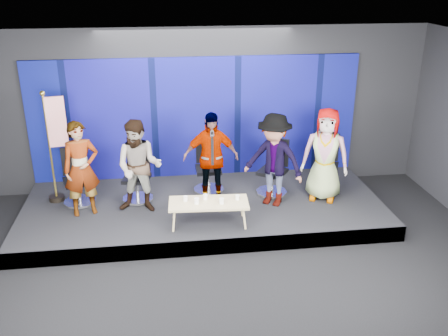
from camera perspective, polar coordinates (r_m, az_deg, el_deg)
The scene contains 21 objects.
ground at distance 7.90m, azimuth -0.54°, elevation -13.75°, with size 10.00×10.00×0.00m, color black.
room_walls at distance 6.77m, azimuth -0.61°, elevation 3.17°, with size 10.02×8.02×3.51m.
riser at distance 9.95m, azimuth -2.33°, elevation -4.66°, with size 7.00×3.00×0.30m, color black.
backdrop at distance 10.77m, azimuth -3.18°, elevation 5.73°, with size 7.00×0.08×2.60m, color #08105E.
chair_a at distance 10.11m, azimuth -16.38°, elevation -1.93°, with size 0.77×0.77×1.10m.
panelist_a at distance 9.45m, azimuth -15.99°, elevation -0.10°, with size 0.65×0.43×1.79m, color black.
chair_b at distance 9.99m, azimuth -9.84°, elevation -1.64°, with size 0.73×0.73×1.10m.
panelist_b at distance 9.32m, azimuth -9.68°, elevation 0.14°, with size 0.87×0.67×1.78m, color black.
chair_c at distance 10.24m, azimuth -1.81°, elevation -0.64°, with size 0.63×0.63×1.12m.
panelist_c at distance 9.57m, azimuth -1.53°, elevation 1.17°, with size 1.06×0.44×1.82m, color black.
chair_d at distance 10.17m, azimuth 5.64°, elevation -0.92°, with size 0.88×0.88×1.12m.
panelist_d at distance 9.50m, azimuth 5.71°, elevation 0.91°, with size 1.18×0.68×1.82m, color black.
chair_e at distance 10.56m, azimuth 11.46°, elevation -0.34°, with size 0.85×0.85×1.14m.
panelist_e at distance 9.89m, azimuth 11.49°, elevation 1.51°, with size 0.90×0.59×1.85m, color black.
coffee_table at distance 8.90m, azimuth -1.77°, elevation -4.10°, with size 1.44×0.69×0.43m.
mug_a at distance 8.92m, azimuth -4.42°, elevation -3.51°, with size 0.08×0.08×0.09m, color white.
mug_b at distance 8.81m, azimuth -3.14°, elevation -3.78°, with size 0.09×0.09×0.11m, color white.
mug_c at distance 8.96m, azimuth -2.14°, elevation -3.33°, with size 0.08×0.08×0.10m, color white.
mug_d at distance 8.80m, azimuth -0.27°, elevation -3.78°, with size 0.09×0.09×0.10m, color white.
mug_e at distance 8.95m, azimuth 1.55°, elevation -3.37°, with size 0.08×0.08×0.09m, color white.
flag_stand at distance 10.04m, azimuth -18.71°, elevation 2.59°, with size 0.51×0.29×2.22m.
Camera 1 is at (-0.78, -6.36, 4.62)m, focal length 40.00 mm.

